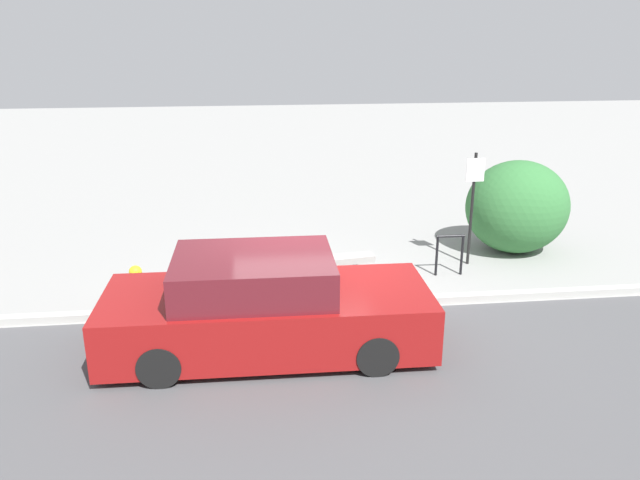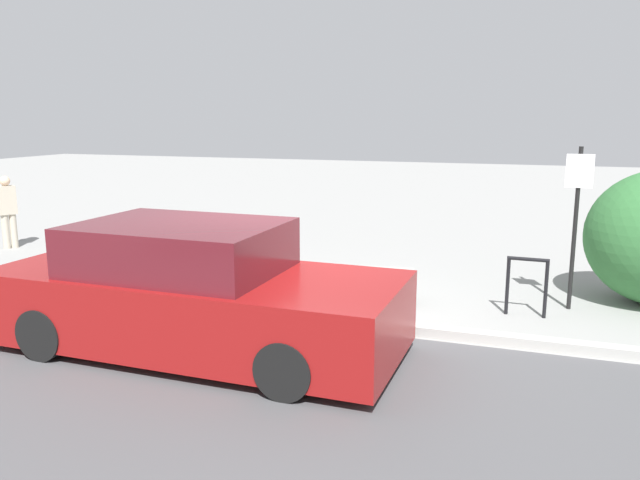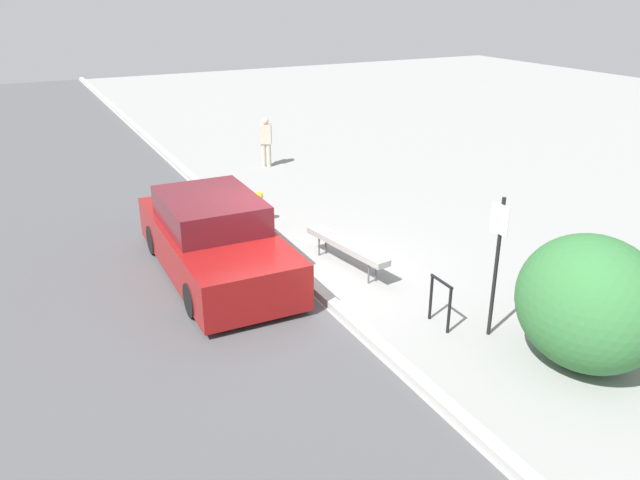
% 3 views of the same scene
% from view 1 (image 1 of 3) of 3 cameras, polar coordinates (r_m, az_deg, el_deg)
% --- Properties ---
extents(ground_plane, '(60.00, 60.00, 0.00)m').
position_cam_1_polar(ground_plane, '(10.81, -1.17, -6.32)').
color(ground_plane, gray).
extents(curb, '(60.00, 0.20, 0.13)m').
position_cam_1_polar(curb, '(10.79, -1.17, -6.01)').
color(curb, '#A8A8A3').
rests_on(curb, ground_plane).
extents(bench, '(2.30, 0.64, 0.54)m').
position_cam_1_polar(bench, '(11.57, -0.51, -2.06)').
color(bench, '#515156').
rests_on(bench, ground_plane).
extents(bike_rack, '(0.55, 0.06, 0.83)m').
position_cam_1_polar(bike_rack, '(12.33, 11.77, -0.96)').
color(bike_rack, black).
rests_on(bike_rack, ground_plane).
extents(sign_post, '(0.36, 0.08, 2.30)m').
position_cam_1_polar(sign_post, '(12.75, 13.79, 3.70)').
color(sign_post, black).
rests_on(sign_post, ground_plane).
extents(fire_hydrant, '(0.36, 0.22, 0.77)m').
position_cam_1_polar(fire_hydrant, '(11.17, -16.41, -3.99)').
color(fire_hydrant, gold).
rests_on(fire_hydrant, ground_plane).
extents(shrub_hedge, '(2.18, 1.92, 1.98)m').
position_cam_1_polar(shrub_hedge, '(13.90, 17.57, 2.91)').
color(shrub_hedge, '#337038').
rests_on(shrub_hedge, ground_plane).
extents(parked_car_near, '(4.80, 1.98, 1.50)m').
position_cam_1_polar(parked_car_near, '(9.27, -5.07, -6.24)').
color(parked_car_near, black).
rests_on(parked_car_near, ground_plane).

